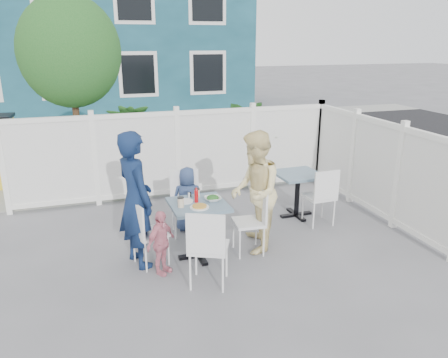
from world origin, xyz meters
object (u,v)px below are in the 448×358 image
object	(u,v)px
chair_near	(207,243)
woman	(255,192)
spare_table	(298,183)
chair_left	(145,229)
boy	(188,199)
main_table	(199,216)
chair_back	(185,197)
chair_right	(254,216)
man	(136,200)
toddler	(161,243)

from	to	relation	value
chair_near	woman	world-z (taller)	woman
spare_table	chair_left	xyz separation A→B (m)	(-2.61, -0.91, -0.07)
boy	main_table	bearing A→B (deg)	99.28
chair_left	boy	xyz separation A→B (m)	(0.78, 0.93, -0.01)
spare_table	chair_back	world-z (taller)	chair_back
spare_table	chair_back	size ratio (longest dim) A/B	0.78
main_table	chair_left	world-z (taller)	chair_left
chair_right	man	xyz separation A→B (m)	(-1.55, 0.15, 0.36)
chair_near	chair_back	bearing A→B (deg)	110.97
chair_right	woman	bearing A→B (deg)	-17.90
spare_table	chair_back	xyz separation A→B (m)	(-1.89, -0.05, -0.02)
chair_back	boy	world-z (taller)	boy
chair_right	boy	xyz separation A→B (m)	(-0.69, 0.99, -0.03)
chair_near	woman	bearing A→B (deg)	66.04
woman	boy	distance (m)	1.21
boy	chair_back	bearing A→B (deg)	67.86
chair_near	boy	size ratio (longest dim) A/B	0.98
chair_back	main_table	bearing A→B (deg)	95.35
chair_near	toddler	size ratio (longest dim) A/B	1.17
main_table	woman	distance (m)	0.83
spare_table	chair_right	size ratio (longest dim) A/B	0.82
chair_right	spare_table	bearing A→B (deg)	-44.78
chair_right	chair_back	distance (m)	1.18
spare_table	chair_right	distance (m)	1.50
man	toddler	bearing A→B (deg)	-165.33
chair_back	chair_near	distance (m)	1.62
toddler	chair_near	bearing A→B (deg)	-87.80
man	toddler	xyz separation A→B (m)	(0.24, -0.36, -0.47)
spare_table	chair_right	world-z (taller)	chair_right
man	boy	world-z (taller)	man
main_table	chair_left	xyz separation A→B (m)	(-0.71, -0.02, -0.09)
chair_left	boy	size ratio (longest dim) A/B	0.88
main_table	chair_back	world-z (taller)	chair_back
main_table	man	distance (m)	0.85
chair_near	boy	distance (m)	1.70
chair_right	woman	size ratio (longest dim) A/B	0.54
chair_left	boy	distance (m)	1.21
chair_near	man	world-z (taller)	man
main_table	spare_table	bearing A→B (deg)	25.16
spare_table	main_table	bearing A→B (deg)	-154.84
chair_back	chair_near	size ratio (longest dim) A/B	0.98
spare_table	woman	bearing A→B (deg)	-141.22
main_table	chair_near	bearing A→B (deg)	-97.04
chair_back	spare_table	bearing A→B (deg)	-172.25
chair_right	toddler	world-z (taller)	chair_right
chair_left	man	distance (m)	0.39
main_table	boy	xyz separation A→B (m)	(0.06, 0.91, -0.10)
main_table	woman	bearing A→B (deg)	0.12
chair_left	chair_back	xyz separation A→B (m)	(0.73, 0.86, 0.05)
spare_table	man	bearing A→B (deg)	-163.12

